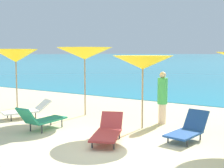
# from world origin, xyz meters

# --- Properties ---
(ground_plane) EXTENTS (50.00, 100.00, 0.30)m
(ground_plane) POSITION_xyz_m (0.00, 10.00, -0.15)
(ground_plane) COLOR beige
(umbrella_0) EXTENTS (1.74, 1.74, 2.35)m
(umbrella_0) POSITION_xyz_m (-5.91, 2.54, 2.09)
(umbrella_0) COLOR #9E7F59
(umbrella_0) RESTS_ON ground_plane
(umbrella_1) EXTENTS (2.05, 2.05, 2.39)m
(umbrella_1) POSITION_xyz_m (-2.74, 2.89, 2.18)
(umbrella_1) COLOR #9E7F59
(umbrella_1) RESTS_ON ground_plane
(umbrella_2) EXTENTS (1.79, 1.79, 2.13)m
(umbrella_2) POSITION_xyz_m (-0.17, 2.30, 1.93)
(umbrella_2) COLOR #9E7F59
(umbrella_2) RESTS_ON ground_plane
(lounge_chair_0) EXTENTS (0.78, 1.46, 0.69)m
(lounge_chair_0) POSITION_xyz_m (1.36, 1.88, 0.28)
(lounge_chair_0) COLOR #1E478C
(lounge_chair_0) RESTS_ON ground_plane
(lounge_chair_2) EXTENTS (1.16, 1.68, 0.62)m
(lounge_chair_2) POSITION_xyz_m (-0.28, 0.65, 0.27)
(lounge_chair_2) COLOR #A53333
(lounge_chair_2) RESTS_ON ground_plane
(lounge_chair_3) EXTENTS (1.23, 1.70, 0.57)m
(lounge_chair_3) POSITION_xyz_m (-4.15, 1.49, 0.27)
(lounge_chair_3) COLOR white
(lounge_chair_3) RESTS_ON ground_plane
(lounge_chair_4) EXTENTS (0.54, 1.53, 0.75)m
(lounge_chair_4) POSITION_xyz_m (-2.45, 0.50, 0.33)
(lounge_chair_4) COLOR #268C66
(lounge_chair_4) RESTS_ON ground_plane
(beachgoer_1) EXTENTS (0.31, 0.31, 1.63)m
(beachgoer_1) POSITION_xyz_m (0.08, 3.18, 0.86)
(beachgoer_1) COLOR beige
(beachgoer_1) RESTS_ON ground_plane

